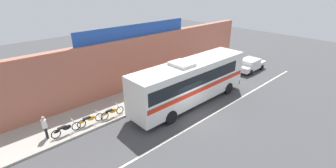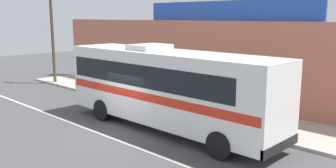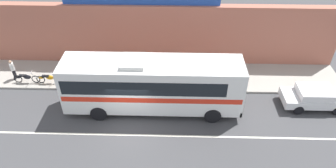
{
  "view_description": "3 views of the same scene",
  "coord_description": "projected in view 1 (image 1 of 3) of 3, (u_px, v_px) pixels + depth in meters",
  "views": [
    {
      "loc": [
        -11.51,
        -9.59,
        9.25
      ],
      "look_at": [
        -0.47,
        2.37,
        2.02
      ],
      "focal_mm": 24.61,
      "sensor_mm": 36.0,
      "label": 1
    },
    {
      "loc": [
        12.4,
        -9.59,
        5.04
      ],
      "look_at": [
        0.52,
        2.62,
        1.85
      ],
      "focal_mm": 38.73,
      "sensor_mm": 36.0,
      "label": 2
    },
    {
      "loc": [
        2.78,
        -13.41,
        13.48
      ],
      "look_at": [
        2.35,
        1.65,
        2.03
      ],
      "focal_mm": 32.59,
      "sensor_mm": 36.0,
      "label": 3
    }
  ],
  "objects": [
    {
      "name": "ground_plane",
      "position": [
        194.0,
        116.0,
        17.33
      ],
      "size": [
        70.0,
        70.0,
        0.0
      ],
      "primitive_type": "plane",
      "color": "#444447"
    },
    {
      "name": "sidewalk_slab",
      "position": [
        151.0,
        93.0,
        20.79
      ],
      "size": [
        30.0,
        3.6,
        0.14
      ],
      "primitive_type": "cube",
      "color": "#A8A399",
      "rests_on": "ground_plane"
    },
    {
      "name": "storefront_facade",
      "position": [
        135.0,
        63.0,
        21.29
      ],
      "size": [
        30.0,
        0.7,
        4.8
      ],
      "primitive_type": "cube",
      "color": "#B26651",
      "rests_on": "ground_plane"
    },
    {
      "name": "storefront_billboard",
      "position": [
        136.0,
        30.0,
        20.26
      ],
      "size": [
        11.3,
        0.12,
        1.1
      ],
      "primitive_type": "cube",
      "color": "#234CAD",
      "rests_on": "storefront_facade"
    },
    {
      "name": "road_center_stripe",
      "position": [
        202.0,
        120.0,
        16.79
      ],
      "size": [
        30.0,
        0.14,
        0.01
      ],
      "primitive_type": "cube",
      "color": "silver",
      "rests_on": "ground_plane"
    },
    {
      "name": "intercity_bus",
      "position": [
        190.0,
        80.0,
        18.41
      ],
      "size": [
        11.1,
        2.62,
        3.78
      ],
      "color": "white",
      "rests_on": "ground_plane"
    },
    {
      "name": "parked_car",
      "position": [
        250.0,
        64.0,
        25.95
      ],
      "size": [
        4.26,
        1.89,
        1.37
      ],
      "color": "silver",
      "rests_on": "ground_plane"
    },
    {
      "name": "motorcycle_purple",
      "position": [
        112.0,
        112.0,
        16.8
      ],
      "size": [
        1.89,
        0.56,
        0.94
      ],
      "color": "black",
      "rests_on": "sidewalk_slab"
    },
    {
      "name": "motorcycle_green",
      "position": [
        66.0,
        129.0,
        14.87
      ],
      "size": [
        1.92,
        0.56,
        0.94
      ],
      "color": "black",
      "rests_on": "sidewalk_slab"
    },
    {
      "name": "motorcycle_blue",
      "position": [
        139.0,
        101.0,
        18.35
      ],
      "size": [
        1.83,
        0.56,
        0.94
      ],
      "color": "black",
      "rests_on": "sidewalk_slab"
    },
    {
      "name": "motorcycle_black",
      "position": [
        90.0,
        119.0,
        15.89
      ],
      "size": [
        1.92,
        0.56,
        0.94
      ],
      "color": "black",
      "rests_on": "sidewalk_slab"
    },
    {
      "name": "pedestrian_far_right",
      "position": [
        188.0,
        71.0,
        22.92
      ],
      "size": [
        0.3,
        0.48,
        1.66
      ],
      "color": "brown",
      "rests_on": "sidewalk_slab"
    },
    {
      "name": "pedestrian_near_shop",
      "position": [
        45.0,
        126.0,
        14.34
      ],
      "size": [
        0.3,
        0.48,
        1.58
      ],
      "color": "black",
      "rests_on": "sidewalk_slab"
    }
  ]
}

